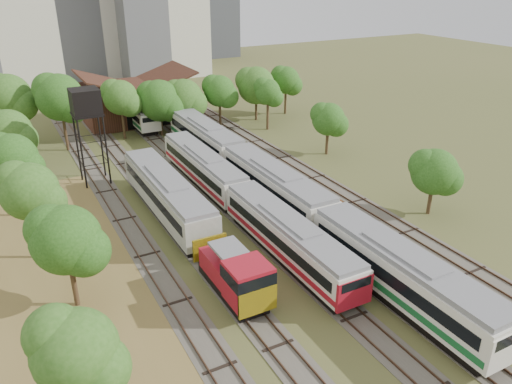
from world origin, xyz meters
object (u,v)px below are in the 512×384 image
shunter_locomotive (237,277)px  railcar_red_set (240,198)px  railcar_green_set (275,187)px  water_tower (86,105)px

shunter_locomotive → railcar_red_set: bearing=62.6°
railcar_green_set → shunter_locomotive: 15.45m
shunter_locomotive → water_tower: size_ratio=0.78×
railcar_red_set → railcar_green_set: (4.00, 0.18, 0.21)m
railcar_green_set → shunter_locomotive: size_ratio=6.43×
railcar_green_set → shunter_locomotive: railcar_green_set is taller
railcar_red_set → water_tower: (-10.33, 15.00, 6.84)m
railcar_green_set → water_tower: bearing=134.0°
railcar_green_set → shunter_locomotive: (-10.00, -11.77, -0.30)m
railcar_red_set → water_tower: size_ratio=3.33×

